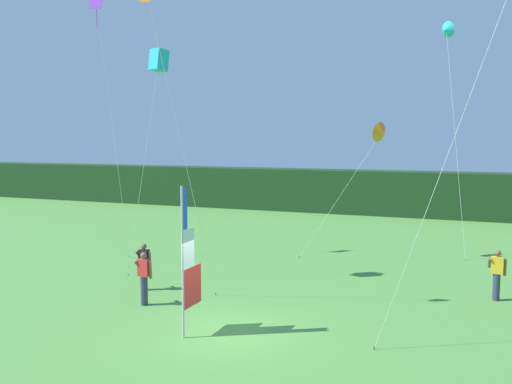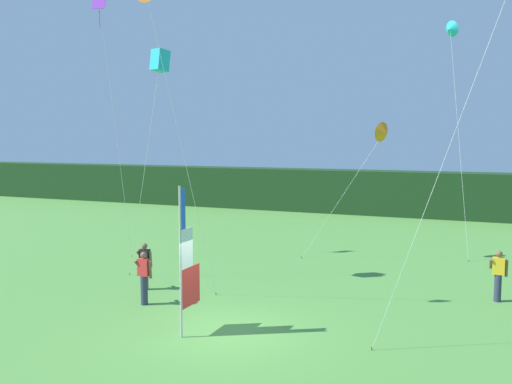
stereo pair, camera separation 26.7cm
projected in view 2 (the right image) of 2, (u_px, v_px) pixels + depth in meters
ground_plane at (225, 333)px, 14.92m from camera, size 120.00×120.00×0.00m
distant_treeline at (387, 193)px, 37.90m from camera, size 80.00×2.40×2.99m
banner_flag at (186, 263)px, 14.67m from camera, size 0.06×1.03×3.99m
person_near_banner at (144, 277)px, 17.39m from camera, size 0.55×0.48×1.68m
person_mid_field at (145, 265)px, 19.13m from camera, size 0.55×0.48×1.63m
person_far_left at (498, 274)px, 17.71m from camera, size 0.55×0.48×1.65m
kite_cyan_box_0 at (160, 61)px, 19.54m from camera, size 2.04×0.70×8.32m
kite_purple_diamond_1 at (102, 24)px, 23.35m from camera, size 1.30×0.80×11.28m
kite_cyan_delta_3 at (450, 30)px, 25.95m from camera, size 1.70×3.60×10.67m
kite_orange_delta_4 at (384, 133)px, 23.34m from camera, size 3.67×1.50×5.88m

